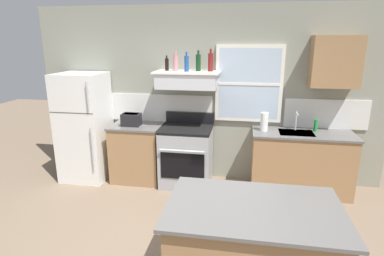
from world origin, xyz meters
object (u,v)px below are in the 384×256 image
stove_range (186,155)px  kitchen_island (251,255)px  toaster (131,119)px  paper_towel_roll (264,122)px  bottle_blue_liqueur (187,63)px  refrigerator (84,127)px  bottle_balsamic_dark (167,64)px  bottle_rose_pink (176,63)px  dish_soap_bottle (316,125)px  bottle_red_label_wine (211,62)px  bottle_dark_green_wine (198,62)px

stove_range → kitchen_island: bearing=-66.2°
toaster → paper_towel_roll: bearing=1.5°
bottle_blue_liqueur → kitchen_island: (0.97, -2.24, -1.40)m
refrigerator → bottle_balsamic_dark: 1.67m
bottle_balsamic_dark → bottle_blue_liqueur: (0.32, -0.09, 0.02)m
toaster → bottle_rose_pink: 1.11m
bottle_balsamic_dark → bottle_blue_liqueur: bottle_blue_liqueur is taller
refrigerator → paper_towel_roll: refrigerator is taller
refrigerator → dish_soap_bottle: refrigerator is taller
bottle_rose_pink → paper_towel_roll: (1.31, -0.05, -0.82)m
bottle_blue_liqueur → paper_towel_roll: size_ratio=1.03×
dish_soap_bottle → bottle_red_label_wine: bearing=179.7°
bottle_blue_liqueur → paper_towel_roll: 1.41m
bottle_dark_green_wine → paper_towel_roll: (0.99, -0.11, -0.83)m
toaster → bottle_blue_liqueur: bottle_blue_liqueur is taller
kitchen_island → refrigerator: bearing=140.4°
stove_range → paper_towel_roll: size_ratio=4.04×
bottle_red_label_wine → paper_towel_roll: bottle_red_label_wine is taller
refrigerator → paper_towel_roll: bearing=1.2°
refrigerator → bottle_rose_pink: bottle_rose_pink is taller
paper_towel_roll → kitchen_island: 2.31m
bottle_red_label_wine → dish_soap_bottle: 1.78m
bottle_red_label_wine → paper_towel_roll: bearing=-7.7°
bottle_blue_liqueur → paper_towel_roll: bottle_blue_liqueur is taller
bottle_balsamic_dark → bottle_blue_liqueur: size_ratio=0.80×
bottle_balsamic_dark → paper_towel_roll: (1.46, -0.11, -0.79)m
refrigerator → stove_range: refrigerator is taller
bottle_rose_pink → kitchen_island: size_ratio=0.20×
bottle_blue_liqueur → paper_towel_roll: (1.15, -0.02, -0.82)m
bottle_balsamic_dark → dish_soap_bottle: size_ratio=1.24×
toaster → bottle_rose_pink: bearing=8.4°
bottle_rose_pink → dish_soap_bottle: 2.23m
stove_range → bottle_blue_liqueur: (-0.00, 0.06, 1.40)m
bottle_dark_green_wine → dish_soap_bottle: size_ratio=1.66×
refrigerator → bottle_dark_green_wine: bearing=5.5°
bottle_red_label_wine → dish_soap_bottle: (1.54, -0.01, -0.88)m
bottle_blue_liqueur → bottle_red_label_wine: bottle_red_label_wine is taller
refrigerator → bottle_red_label_wine: (1.99, 0.17, 1.03)m
bottle_rose_pink → kitchen_island: bottle_rose_pink is taller
bottle_red_label_wine → bottle_blue_liqueur: bearing=-165.2°
stove_range → paper_towel_roll: 1.28m
stove_range → bottle_rose_pink: size_ratio=3.81×
kitchen_island → bottle_rose_pink: bearing=116.5°
bottle_red_label_wine → bottle_rose_pink: bearing=-173.6°
stove_range → bottle_balsamic_dark: bottle_balsamic_dark is taller
bottle_red_label_wine → kitchen_island: size_ratio=0.23×
toaster → kitchen_island: size_ratio=0.21×
bottle_dark_green_wine → dish_soap_bottle: bottle_dark_green_wine is taller
bottle_dark_green_wine → dish_soap_bottle: 1.93m
refrigerator → paper_towel_roll: size_ratio=6.31×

